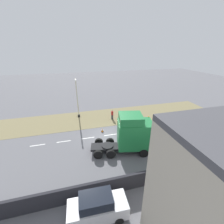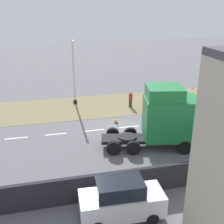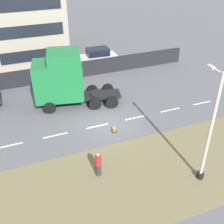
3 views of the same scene
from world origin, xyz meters
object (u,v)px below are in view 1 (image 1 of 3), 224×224
(flatbed_truck, at_px, (190,141))
(parked_car, at_px, (98,207))
(lorry_cab, at_px, (132,134))
(lamp_post, at_px, (77,101))
(traffic_cone_lead, at_px, (102,130))
(pedestrian, at_px, (112,115))

(flatbed_truck, distance_m, parked_car, 12.81)
(lorry_cab, bearing_deg, parked_car, -26.65)
(lorry_cab, distance_m, lamp_post, 12.67)
(traffic_cone_lead, bearing_deg, lamp_post, -153.89)
(traffic_cone_lead, bearing_deg, flatbed_truck, 52.58)
(parked_car, height_order, traffic_cone_lead, parked_car)
(lorry_cab, xyz_separation_m, pedestrian, (-8.98, -0.00, -1.57))
(parked_car, relative_size, traffic_cone_lead, 7.38)
(pedestrian, bearing_deg, traffic_cone_lead, -33.66)
(parked_car, height_order, lamp_post, lamp_post)
(flatbed_truck, bearing_deg, lorry_cab, 65.29)
(flatbed_truck, height_order, lamp_post, lamp_post)
(flatbed_truck, distance_m, lamp_post, 18.02)
(pedestrian, height_order, traffic_cone_lead, pedestrian)
(parked_car, xyz_separation_m, lamp_post, (-17.96, -0.30, 2.02))
(flatbed_truck, relative_size, pedestrian, 3.56)
(lorry_cab, distance_m, flatbed_truck, 6.94)
(flatbed_truck, bearing_deg, lamp_post, 33.24)
(lorry_cab, height_order, pedestrian, lorry_cab)
(pedestrian, bearing_deg, flatbed_truck, 31.59)
(parked_car, distance_m, pedestrian, 16.42)
(flatbed_truck, xyz_separation_m, traffic_cone_lead, (-7.00, -9.15, -1.07))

